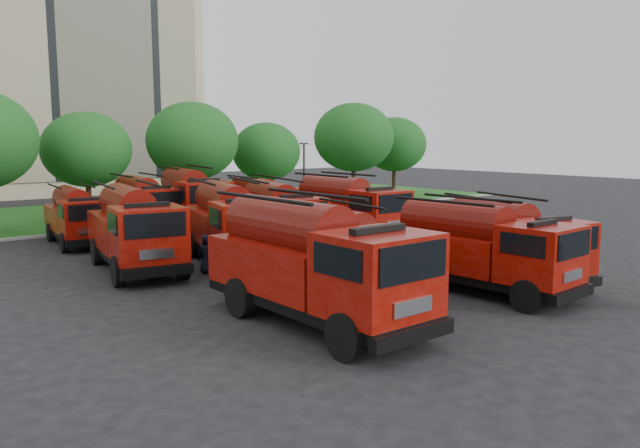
# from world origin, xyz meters

# --- Properties ---
(ground) EXTENTS (140.00, 140.00, 0.00)m
(ground) POSITION_xyz_m (0.00, 0.00, 0.00)
(ground) COLOR black
(ground) RESTS_ON ground
(lawn) EXTENTS (70.00, 16.00, 0.12)m
(lawn) POSITION_xyz_m (0.00, 26.00, 0.06)
(lawn) COLOR #195316
(lawn) RESTS_ON ground
(curb) EXTENTS (70.00, 0.30, 0.14)m
(curb) POSITION_xyz_m (0.00, 17.90, 0.07)
(curb) COLOR gray
(curb) RESTS_ON ground
(apartment_building) EXTENTS (30.00, 14.18, 25.00)m
(apartment_building) POSITION_xyz_m (2.00, 47.94, 12.50)
(apartment_building) COLOR beige
(apartment_building) RESTS_ON ground
(tree_3) EXTENTS (5.88, 5.88, 7.19)m
(tree_3) POSITION_xyz_m (-1.00, 24.00, 4.68)
(tree_3) COLOR #382314
(tree_3) RESTS_ON ground
(tree_4) EXTENTS (6.55, 6.55, 8.01)m
(tree_4) POSITION_xyz_m (6.00, 22.50, 5.22)
(tree_4) COLOR #382314
(tree_4) RESTS_ON ground
(tree_5) EXTENTS (5.46, 5.46, 6.68)m
(tree_5) POSITION_xyz_m (13.00, 23.50, 4.35)
(tree_5) COLOR #382314
(tree_5) RESTS_ON ground
(tree_6) EXTENTS (6.89, 6.89, 8.42)m
(tree_6) POSITION_xyz_m (21.00, 22.00, 5.49)
(tree_6) COLOR #382314
(tree_6) RESTS_ON ground
(tree_7) EXTENTS (6.05, 6.05, 7.39)m
(tree_7) POSITION_xyz_m (28.00, 24.00, 4.82)
(tree_7) COLOR #382314
(tree_7) RESTS_ON ground
(lamp_post_1) EXTENTS (0.60, 0.25, 5.11)m
(lamp_post_1) POSITION_xyz_m (12.00, 17.20, 2.90)
(lamp_post_1) COLOR black
(lamp_post_1) RESTS_ON ground
(fire_truck_0) EXTENTS (3.00, 8.02, 3.64)m
(fire_truck_0) POSITION_xyz_m (-3.89, -4.19, 1.83)
(fire_truck_0) COLOR black
(fire_truck_0) RESTS_ON ground
(fire_truck_1) EXTENTS (3.20, 7.01, 3.08)m
(fire_truck_1) POSITION_xyz_m (-1.27, -2.65, 1.55)
(fire_truck_1) COLOR black
(fire_truck_1) RESTS_ON ground
(fire_truck_2) EXTENTS (2.86, 7.09, 3.17)m
(fire_truck_2) POSITION_xyz_m (3.06, -4.88, 1.59)
(fire_truck_2) COLOR black
(fire_truck_2) RESTS_ON ground
(fire_truck_3) EXTENTS (3.98, 7.10, 3.07)m
(fire_truck_3) POSITION_xyz_m (5.60, -4.33, 1.54)
(fire_truck_3) COLOR black
(fire_truck_3) RESTS_ON ground
(fire_truck_4) EXTENTS (3.85, 7.88, 3.43)m
(fire_truck_4) POSITION_xyz_m (-5.00, 6.47, 1.73)
(fire_truck_4) COLOR black
(fire_truck_4) RESTS_ON ground
(fire_truck_5) EXTENTS (4.49, 8.02, 3.46)m
(fire_truck_5) POSITION_xyz_m (-1.09, 5.30, 1.74)
(fire_truck_5) COLOR black
(fire_truck_5) RESTS_ON ground
(fire_truck_6) EXTENTS (4.16, 7.56, 3.27)m
(fire_truck_6) POSITION_xyz_m (2.60, 6.93, 1.64)
(fire_truck_6) COLOR black
(fire_truck_6) RESTS_ON ground
(fire_truck_7) EXTENTS (2.87, 7.53, 3.41)m
(fire_truck_7) POSITION_xyz_m (6.85, 6.59, 1.71)
(fire_truck_7) COLOR black
(fire_truck_7) RESTS_ON ground
(fire_truck_8) EXTENTS (2.91, 6.58, 2.90)m
(fire_truck_8) POSITION_xyz_m (-4.84, 14.47, 1.46)
(fire_truck_8) COLOR black
(fire_truck_8) RESTS_ON ground
(fire_truck_9) EXTENTS (3.03, 7.21, 3.20)m
(fire_truck_9) POSITION_xyz_m (-0.43, 16.30, 1.61)
(fire_truck_9) COLOR black
(fire_truck_9) RESTS_ON ground
(fire_truck_10) EXTENTS (4.08, 8.30, 3.62)m
(fire_truck_10) POSITION_xyz_m (2.14, 15.45, 1.82)
(fire_truck_10) COLOR black
(fire_truck_10) RESTS_ON ground
(fire_truck_11) EXTENTS (2.70, 6.61, 2.95)m
(fire_truck_11) POSITION_xyz_m (6.53, 14.44, 1.48)
(fire_truck_11) COLOR black
(fire_truck_11) RESTS_ON ground
(firefighter_1) EXTENTS (0.95, 0.68, 1.76)m
(firefighter_1) POSITION_xyz_m (-0.81, -5.92, 0.00)
(firefighter_1) COLOR #B1310D
(firefighter_1) RESTS_ON ground
(firefighter_2) EXTENTS (0.64, 1.00, 1.61)m
(firefighter_2) POSITION_xyz_m (7.83, -3.36, 0.00)
(firefighter_2) COLOR #B1310D
(firefighter_2) RESTS_ON ground
(firefighter_3) EXTENTS (1.21, 0.63, 1.87)m
(firefighter_3) POSITION_xyz_m (6.75, -1.88, 0.00)
(firefighter_3) COLOR black
(firefighter_3) RESTS_ON ground
(firefighter_4) EXTENTS (0.93, 0.84, 1.59)m
(firefighter_4) POSITION_xyz_m (-2.96, 4.03, 0.00)
(firefighter_4) COLOR black
(firefighter_4) RESTS_ON ground
(firefighter_5) EXTENTS (1.85, 1.13, 1.85)m
(firefighter_5) POSITION_xyz_m (5.54, 6.43, 0.00)
(firefighter_5) COLOR #B1310D
(firefighter_5) RESTS_ON ground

